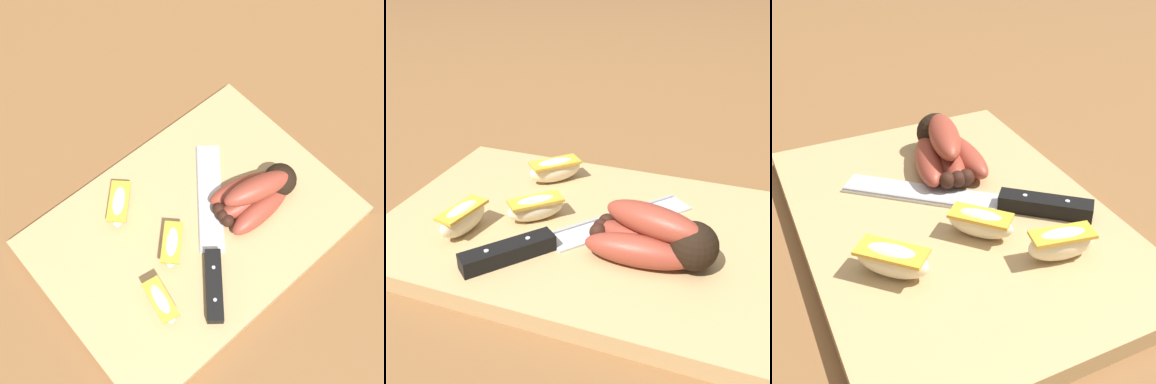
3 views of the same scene
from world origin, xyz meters
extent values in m
plane|color=brown|center=(0.00, 0.00, 0.00)|extent=(6.00, 6.00, 0.00)
cube|color=tan|center=(0.00, -0.01, 0.01)|extent=(0.44, 0.31, 0.02)
sphere|color=black|center=(0.14, -0.05, 0.05)|extent=(0.05, 0.05, 0.05)
ellipsoid|color=brown|center=(0.09, -0.02, 0.04)|extent=(0.12, 0.07, 0.03)
sphere|color=black|center=(0.04, -0.02, 0.04)|extent=(0.02, 0.02, 0.02)
ellipsoid|color=brown|center=(0.09, -0.04, 0.04)|extent=(0.12, 0.05, 0.03)
sphere|color=black|center=(0.04, -0.03, 0.04)|extent=(0.02, 0.02, 0.02)
ellipsoid|color=brown|center=(0.09, -0.06, 0.04)|extent=(0.11, 0.04, 0.03)
sphere|color=black|center=(0.04, -0.04, 0.04)|extent=(0.02, 0.02, 0.02)
ellipsoid|color=brown|center=(0.09, -0.04, 0.06)|extent=(0.11, 0.06, 0.03)
cylinder|color=white|center=(0.08, -0.04, 0.05)|extent=(0.02, 0.02, 0.00)
cube|color=silver|center=(0.05, 0.01, 0.02)|extent=(0.14, 0.16, 0.00)
cube|color=#99999E|center=(0.04, 0.02, 0.02)|extent=(0.12, 0.14, 0.00)
cube|color=black|center=(-0.04, -0.10, 0.03)|extent=(0.08, 0.09, 0.02)
cylinder|color=#B2B2B7|center=(-0.06, -0.12, 0.04)|extent=(0.01, 0.01, 0.00)
cylinder|color=#B2B2B7|center=(-0.03, -0.08, 0.04)|extent=(0.00, 0.01, 0.00)
ellipsoid|color=beige|center=(-0.06, 0.08, 0.04)|extent=(0.07, 0.07, 0.03)
cube|color=gold|center=(-0.06, 0.08, 0.05)|extent=(0.07, 0.07, 0.00)
ellipsoid|color=beige|center=(-0.05, -0.02, 0.03)|extent=(0.07, 0.06, 0.03)
cube|color=gold|center=(-0.05, -0.02, 0.04)|extent=(0.06, 0.06, 0.00)
ellipsoid|color=beige|center=(-0.11, -0.07, 0.04)|extent=(0.04, 0.07, 0.03)
cube|color=gold|center=(-0.11, -0.07, 0.05)|extent=(0.04, 0.06, 0.00)
camera|label=1|loc=(-0.20, -0.24, 0.70)|focal=47.84mm
camera|label=2|loc=(0.16, -0.45, 0.32)|focal=44.62mm
camera|label=3|loc=(-0.42, 0.18, 0.35)|focal=48.71mm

